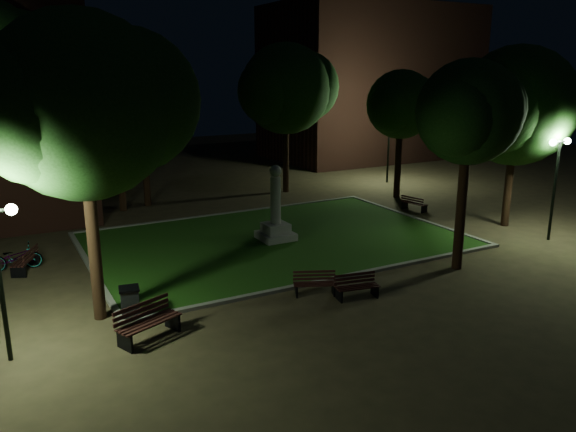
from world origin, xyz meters
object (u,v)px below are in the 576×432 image
Objects in this scene: bench_near_right at (357,287)px; trash_bin at (130,303)px; monument at (276,219)px; bicycle at (15,257)px; bench_near_left at (315,284)px; bench_west_near at (147,323)px; bench_right_side at (414,204)px; bench_left_side at (26,261)px.

bench_near_right is 7.01m from trash_bin.
monument reaches higher than bicycle.
bicycle is (-2.69, 6.19, -0.02)m from trash_bin.
bench_near_left is 1.36m from bench_near_right.
bench_near_right is 6.65m from bench_west_near.
bench_west_near is at bearing -85.34° from trash_bin.
bench_right_side is at bearing 58.46° from bench_near_left.
bench_west_near is at bearing -172.51° from bench_near_right.
bench_west_near reaches higher than bicycle.
bicycle is (-2.82, 7.67, 0.01)m from bench_west_near.
bench_west_near reaches higher than bench_left_side.
bench_west_near is at bearing 102.90° from bench_right_side.
bench_near_right is 12.23m from bench_right_side.
monument is at bearing 33.52° from trash_bin.
bench_near_left is at bearing -17.44° from bench_west_near.
bench_right_side is 1.48× the size of trash_bin.
bench_right_side is 0.80× the size of bicycle.
bench_near_left is 10.60m from bench_left_side.
bench_left_side is (-2.48, 7.33, -0.08)m from bench_west_near.
monument reaches higher than bench_near_right.
bench_left_side is 0.87× the size of bicycle.
monument is 2.15× the size of bench_near_right.
bench_near_left is 0.99× the size of bench_near_right.
bench_right_side is (8.71, 1.26, -0.60)m from monument.
trash_bin reaches higher than bicycle.
bench_left_side is 0.48m from bicycle.
bench_right_side is at bearing -86.14° from bicycle.
bench_near_left is 12.51m from bench_right_side.
bench_left_side is 18.38m from bench_right_side.
bench_near_right is 11.95m from bench_left_side.
bicycle is at bearing -111.64° from bench_left_side.
bicycle is at bearing 87.85° from bench_west_near.
trash_bin is 0.54× the size of bicycle.
bench_near_left is 1.00× the size of bench_right_side.
trash_bin is 6.75m from bicycle.
trash_bin reaches higher than bench_left_side.
monument is 3.25× the size of trash_bin.
bench_west_near is 1.31× the size of bench_right_side.
bench_near_right is 0.78× the size of bench_west_near.
bench_near_right is (-0.55, -6.72, -0.59)m from monument.
bench_west_near is (-6.63, 0.40, 0.10)m from bench_near_right.
bench_near_left is at bearing -9.91° from trash_bin.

